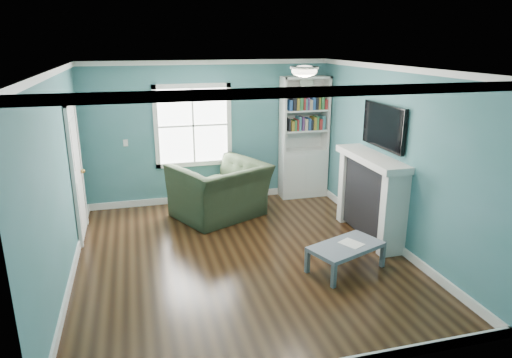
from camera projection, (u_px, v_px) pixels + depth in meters
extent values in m
plane|color=black|center=(242.00, 257.00, 6.44)|extent=(5.00, 5.00, 0.00)
plane|color=#347170|center=(210.00, 133.00, 8.37)|extent=(4.50, 0.00, 4.50)
plane|color=#347170|center=(310.00, 247.00, 3.75)|extent=(4.50, 0.00, 4.50)
plane|color=#347170|center=(59.00, 181.00, 5.50)|extent=(0.00, 5.00, 5.00)
plane|color=#347170|center=(391.00, 157.00, 6.62)|extent=(0.00, 5.00, 5.00)
plane|color=white|center=(240.00, 68.00, 5.68)|extent=(5.00, 5.00, 0.00)
cube|color=white|center=(212.00, 197.00, 8.72)|extent=(4.50, 0.03, 0.12)
cube|color=white|center=(73.00, 273.00, 5.87)|extent=(0.03, 5.00, 0.12)
cube|color=white|center=(384.00, 236.00, 6.97)|extent=(0.03, 5.00, 0.12)
cube|color=white|center=(208.00, 62.00, 7.98)|extent=(4.50, 0.04, 0.08)
cube|color=white|center=(314.00, 92.00, 3.40)|extent=(4.50, 0.04, 0.08)
cube|color=white|center=(47.00, 74.00, 5.14)|extent=(0.04, 5.00, 0.08)
cube|color=white|center=(398.00, 68.00, 6.24)|extent=(0.04, 5.00, 0.08)
cube|color=white|center=(193.00, 126.00, 8.25)|extent=(1.24, 0.01, 1.34)
cube|color=white|center=(156.00, 127.00, 8.07)|extent=(0.08, 0.06, 1.50)
cube|color=white|center=(229.00, 124.00, 8.40)|extent=(0.08, 0.06, 1.50)
cube|color=white|center=(195.00, 164.00, 8.44)|extent=(1.40, 0.06, 0.08)
cube|color=white|center=(192.00, 86.00, 8.03)|extent=(1.40, 0.06, 0.08)
cube|color=white|center=(193.00, 126.00, 8.23)|extent=(1.24, 0.03, 0.03)
cube|color=white|center=(193.00, 126.00, 8.23)|extent=(0.03, 0.03, 1.34)
cube|color=silver|center=(303.00, 173.00, 8.87)|extent=(0.90, 0.35, 0.90)
cube|color=silver|center=(283.00, 115.00, 8.42)|extent=(0.04, 0.35, 1.40)
cube|color=silver|center=(326.00, 113.00, 8.64)|extent=(0.04, 0.35, 1.40)
cube|color=silver|center=(302.00, 113.00, 8.68)|extent=(0.90, 0.02, 1.40)
cube|color=silver|center=(306.00, 77.00, 8.33)|extent=(0.90, 0.35, 0.04)
cube|color=silver|center=(304.00, 150.00, 8.73)|extent=(0.84, 0.33, 0.03)
cube|color=silver|center=(304.00, 130.00, 8.62)|extent=(0.84, 0.33, 0.03)
cube|color=silver|center=(305.00, 110.00, 8.51)|extent=(0.84, 0.33, 0.03)
cube|color=silver|center=(305.00, 91.00, 8.40)|extent=(0.84, 0.33, 0.03)
cube|color=black|center=(305.00, 124.00, 8.56)|extent=(0.70, 0.25, 0.22)
cube|color=olive|center=(305.00, 104.00, 8.45)|extent=(0.70, 0.25, 0.22)
cylinder|color=beige|center=(307.00, 83.00, 8.31)|extent=(0.26, 0.06, 0.26)
cube|color=black|center=(371.00, 199.00, 6.97)|extent=(0.30, 1.20, 1.10)
cube|color=black|center=(369.00, 212.00, 7.02)|extent=(0.22, 0.65, 0.70)
cube|color=silver|center=(394.00, 215.00, 6.34)|extent=(0.36, 0.16, 1.20)
cube|color=silver|center=(350.00, 186.00, 7.58)|extent=(0.36, 0.16, 1.20)
cube|color=silver|center=(372.00, 158.00, 6.77)|extent=(0.44, 1.58, 0.10)
cube|color=black|center=(384.00, 126.00, 6.66)|extent=(0.06, 1.10, 0.65)
cube|color=silver|center=(76.00, 172.00, 6.88)|extent=(0.04, 0.80, 2.05)
cube|color=white|center=(74.00, 180.00, 6.47)|extent=(0.05, 0.08, 2.13)
cube|color=white|center=(80.00, 164.00, 7.30)|extent=(0.05, 0.08, 2.13)
cube|color=white|center=(69.00, 101.00, 6.58)|extent=(0.05, 0.98, 0.08)
sphere|color=#BF8C3F|center=(83.00, 171.00, 7.20)|extent=(0.07, 0.07, 0.07)
ellipsoid|color=white|center=(304.00, 71.00, 6.01)|extent=(0.34, 0.34, 0.15)
cylinder|color=white|center=(304.00, 68.00, 6.00)|extent=(0.38, 0.38, 0.03)
cube|color=white|center=(126.00, 143.00, 8.01)|extent=(0.08, 0.01, 0.12)
imported|color=#222D1C|center=(220.00, 182.00, 7.74)|extent=(1.70, 1.47, 1.26)
cube|color=#555E66|center=(334.00, 276.00, 5.60)|extent=(0.07, 0.07, 0.30)
cube|color=#555E66|center=(383.00, 256.00, 6.12)|extent=(0.07, 0.07, 0.30)
cube|color=#555E66|center=(307.00, 262.00, 5.97)|extent=(0.07, 0.07, 0.30)
cube|color=#555E66|center=(355.00, 244.00, 6.49)|extent=(0.07, 0.07, 0.30)
cube|color=slate|center=(346.00, 247.00, 5.99)|extent=(1.11, 0.85, 0.05)
cube|color=white|center=(351.00, 243.00, 6.02)|extent=(0.34, 0.36, 0.00)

